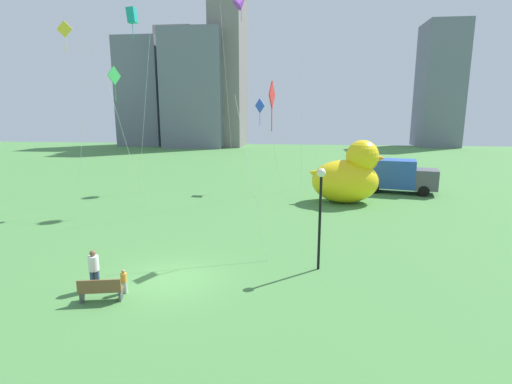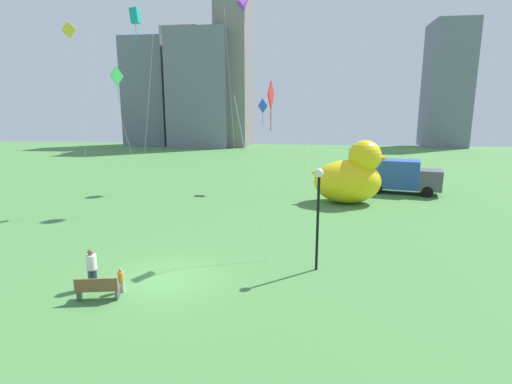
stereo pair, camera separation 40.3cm
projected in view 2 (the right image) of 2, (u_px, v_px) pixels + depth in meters
name	position (u px, v px, depth m)	size (l,w,h in m)	color
ground_plane	(168.00, 278.00, 16.25)	(140.00, 140.00, 0.00)	#4A8342
park_bench	(97.00, 288.00, 14.28)	(1.60, 0.77, 0.90)	brown
person_adult	(92.00, 267.00, 15.19)	(0.39, 0.39, 1.61)	#38476B
person_child	(121.00, 279.00, 14.92)	(0.23, 0.23, 0.95)	silver
giant_inflatable_duck	(350.00, 176.00, 29.45)	(5.80, 3.72, 4.81)	yellow
lamppost	(318.00, 201.00, 16.54)	(0.37, 0.37, 4.52)	black
box_truck	(399.00, 176.00, 33.21)	(6.68, 3.64, 2.85)	#264CA5
city_skyline	(243.00, 81.00, 78.60)	(68.23, 16.29, 34.05)	slate
kite_red	(270.00, 101.00, 18.34)	(1.90, 2.43, 8.28)	silver
kite_green	(118.00, 81.00, 26.81)	(1.83, 2.26, 9.94)	silver
kite_teal	(135.00, 17.00, 29.47)	(2.06, 1.52, 14.60)	silver
kite_blue	(264.00, 109.00, 34.05)	(2.40, 2.66, 8.04)	silver
kite_yellow	(71.00, 39.00, 30.79)	(2.33, 1.45, 13.84)	silver
kite_purple	(245.00, 2.00, 36.07)	(3.05, 2.95, 17.72)	silver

